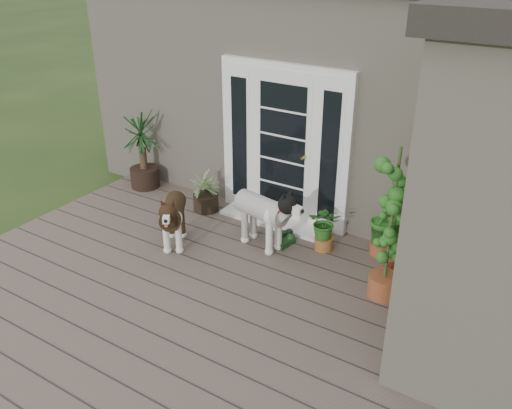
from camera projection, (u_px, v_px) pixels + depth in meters
The scene contains 14 objects.
deck at pixel (198, 306), 5.89m from camera, with size 6.20×4.60×0.12m, color #6B5B4C.
house_main at pixel (360, 88), 8.44m from camera, with size 7.40×4.00×3.10m, color #665E54.
door_unit at pixel (284, 145), 7.14m from camera, with size 1.90×0.14×2.15m, color white.
door_step at pixel (275, 221), 7.46m from camera, with size 1.60×0.40×0.05m, color white.
brindle_dog at pixel (174, 220), 6.78m from camera, with size 0.36×0.85×0.71m, color #362513, non-canonical shape.
white_dog at pixel (262, 218), 6.75m from camera, with size 0.40×0.94×0.78m, color silver, non-canonical shape.
spider_plant at pixel (205, 190), 7.68m from camera, with size 0.60×0.60×0.64m, color #99AA68, non-canonical shape.
yucca at pixel (142, 150), 8.28m from camera, with size 0.85×0.85×1.23m, color black, non-canonical shape.
herb_a at pixel (325, 231), 6.74m from camera, with size 0.40×0.40×0.51m, color #255D1A.
herb_b at pixel (383, 230), 6.60m from camera, with size 0.44×0.44×0.66m, color #17511B.
herb_c at pixel (397, 249), 6.35m from camera, with size 0.32×0.32×0.50m, color #215418.
sapling at pixel (391, 223), 5.56m from camera, with size 0.53×0.53×1.81m, color #28631C, non-canonical shape.
clog_left at pixel (286, 242), 6.90m from camera, with size 0.16×0.33×0.10m, color #173917, non-canonical shape.
clog_right at pixel (284, 233), 7.12m from camera, with size 0.12×0.27×0.08m, color black, non-canonical shape.
Camera 1 is at (3.09, -3.30, 3.67)m, focal length 37.91 mm.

